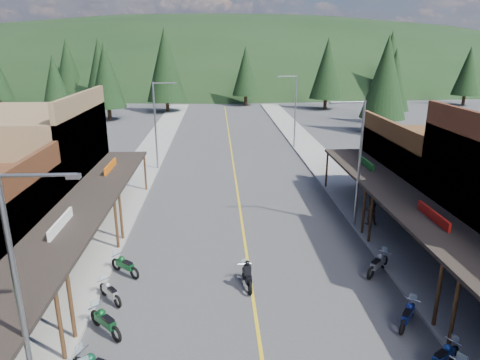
{
  "coord_description": "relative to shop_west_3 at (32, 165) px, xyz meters",
  "views": [
    {
      "loc": [
        -1.51,
        -16.64,
        11.04
      ],
      "look_at": [
        -0.14,
        8.83,
        3.0
      ],
      "focal_mm": 32.0,
      "sensor_mm": 36.0,
      "label": 1
    }
  ],
  "objects": [
    {
      "name": "ground",
      "position": [
        13.78,
        -11.3,
        -3.52
      ],
      "size": [
        220.0,
        220.0,
        0.0
      ],
      "primitive_type": "plane",
      "color": "#38383A",
      "rests_on": "ground"
    },
    {
      "name": "centerline",
      "position": [
        13.78,
        8.7,
        -3.51
      ],
      "size": [
        0.15,
        90.0,
        0.01
      ],
      "primitive_type": "cube",
      "color": "gold",
      "rests_on": "ground"
    },
    {
      "name": "sidewalk_west",
      "position": [
        5.08,
        8.7,
        -3.44
      ],
      "size": [
        3.4,
        94.0,
        0.15
      ],
      "primitive_type": "cube",
      "color": "gray",
      "rests_on": "ground"
    },
    {
      "name": "sidewalk_east",
      "position": [
        22.48,
        8.7,
        -3.44
      ],
      "size": [
        3.4,
        94.0,
        0.15
      ],
      "primitive_type": "cube",
      "color": "gray",
      "rests_on": "ground"
    },
    {
      "name": "shop_west_3",
      "position": [
        0.0,
        0.0,
        0.0
      ],
      "size": [
        10.9,
        10.2,
        8.2
      ],
      "color": "brown",
      "rests_on": "ground"
    },
    {
      "name": "shop_east_3",
      "position": [
        27.54,
        0.0,
        -0.99
      ],
      "size": [
        10.9,
        10.2,
        6.2
      ],
      "color": "#4C2D16",
      "rests_on": "ground"
    },
    {
      "name": "streetlight_0",
      "position": [
        6.83,
        -17.3,
        0.94
      ],
      "size": [
        2.16,
        0.18,
        8.0
      ],
      "color": "gray",
      "rests_on": "ground"
    },
    {
      "name": "streetlight_1",
      "position": [
        6.83,
        10.7,
        0.94
      ],
      "size": [
        2.16,
        0.18,
        8.0
      ],
      "color": "gray",
      "rests_on": "ground"
    },
    {
      "name": "streetlight_2",
      "position": [
        20.74,
        -3.3,
        0.94
      ],
      "size": [
        2.16,
        0.18,
        8.0
      ],
      "color": "gray",
      "rests_on": "ground"
    },
    {
      "name": "streetlight_3",
      "position": [
        20.74,
        18.7,
        0.94
      ],
      "size": [
        2.16,
        0.18,
        8.0
      ],
      "color": "gray",
      "rests_on": "ground"
    },
    {
      "name": "ridge_hill",
      "position": [
        13.78,
        123.7,
        -3.52
      ],
      "size": [
        310.0,
        140.0,
        60.0
      ],
      "primitive_type": "ellipsoid",
      "color": "black",
      "rests_on": "ground"
    },
    {
      "name": "pine_1",
      "position": [
        -10.22,
        58.7,
        3.72
      ],
      "size": [
        5.88,
        5.88,
        12.5
      ],
      "color": "black",
      "rests_on": "ground"
    },
    {
      "name": "pine_2",
      "position": [
        3.78,
        46.7,
        4.47
      ],
      "size": [
        6.72,
        6.72,
        14.0
      ],
      "color": "black",
      "rests_on": "ground"
    },
    {
      "name": "pine_3",
      "position": [
        17.78,
        54.7,
        2.96
      ],
      "size": [
        5.04,
        5.04,
        11.0
      ],
      "color": "black",
      "rests_on": "ground"
    },
    {
      "name": "pine_4",
      "position": [
        31.78,
        48.7,
        3.72
      ],
      "size": [
        5.88,
        5.88,
        12.5
      ],
      "color": "black",
      "rests_on": "ground"
    },
    {
      "name": "pine_5",
      "position": [
        47.78,
        60.7,
        4.47
      ],
      "size": [
        6.72,
        6.72,
        14.0
      ],
      "color": "black",
      "rests_on": "ground"
    },
    {
      "name": "pine_6",
      "position": [
        59.78,
        52.7,
        2.96
      ],
      "size": [
        5.04,
        5.04,
        11.0
      ],
      "color": "black",
      "rests_on": "ground"
    },
    {
      "name": "pine_7",
      "position": [
        -18.22,
        64.7,
        3.72
      ],
      "size": [
        5.88,
        5.88,
        12.5
      ],
      "color": "black",
      "rests_on": "ground"
    },
    {
      "name": "pine_8",
      "position": [
        -8.22,
        28.7,
        2.46
      ],
      "size": [
        4.48,
        4.48,
        10.0
      ],
      "color": "black",
      "rests_on": "ground"
    },
    {
      "name": "pine_9",
      "position": [
        37.78,
        33.7,
        2.86
      ],
      "size": [
        4.93,
        4.93,
        10.8
      ],
      "color": "black",
      "rests_on": "ground"
    },
    {
      "name": "pine_10",
      "position": [
        -4.22,
        38.7,
        3.27
      ],
      "size": [
        5.38,
        5.38,
        11.6
      ],
      "color": "black",
      "rests_on": "ground"
    },
    {
      "name": "pine_11",
      "position": [
        33.78,
        26.7,
        3.67
      ],
      "size": [
        5.82,
        5.82,
        12.4
      ],
      "color": "black",
      "rests_on": "ground"
    },
    {
      "name": "bike_west_7",
      "position": [
        7.69,
        -13.16,
        -2.91
      ],
      "size": [
        1.99,
        2.0,
        1.21
      ],
      "primitive_type": null,
      "rotation": [
        0.0,
        0.0,
        0.78
      ],
      "color": "#0D441E",
      "rests_on": "ground"
    },
    {
      "name": "bike_west_8",
      "position": [
        7.34,
        -10.88,
        -2.99
      ],
      "size": [
        1.68,
        1.81,
        1.06
      ],
      "primitive_type": null,
      "rotation": [
        0.0,
        0.0,
        0.71
      ],
      "color": "#9A9AA0",
      "rests_on": "ground"
    },
    {
      "name": "bike_west_9",
      "position": [
        7.54,
        -8.53,
        -2.95
      ],
      "size": [
        1.96,
        1.81,
        1.15
      ],
      "primitive_type": null,
      "rotation": [
        0.0,
        0.0,
        0.87
      ],
      "color": "#0E4820",
      "rests_on": "ground"
    },
    {
      "name": "bike_east_6",
      "position": [
        20.19,
        -15.75,
        -2.99
      ],
      "size": [
        1.92,
        1.5,
        1.07
      ],
      "primitive_type": null,
      "rotation": [
        0.0,
        0.0,
        -1.02
      ],
      "color": "navy",
      "rests_on": "ground"
    },
    {
      "name": "bike_east_7",
      "position": [
        19.95,
        -13.31,
        -2.96
      ],
      "size": [
        1.73,
        1.94,
        1.12
      ],
      "primitive_type": null,
      "rotation": [
        0.0,
        0.0,
        -0.67
      ],
      "color": "navy",
      "rests_on": "ground"
    },
    {
      "name": "bike_east_8",
      "position": [
        20.25,
        -9.1,
        -2.92
      ],
      "size": [
        2.0,
        1.98,
        1.21
      ],
      "primitive_type": null,
      "rotation": [
        0.0,
        0.0,
        -0.8
      ],
      "color": "gray",
      "rests_on": "ground"
    },
    {
      "name": "rider_on_bike",
      "position": [
        13.58,
        -9.99,
        -2.92
      ],
      "size": [
        0.9,
        2.02,
        1.49
      ],
      "rotation": [
        0.0,
        0.0,
        0.13
      ],
      "color": "black",
      "rests_on": "ground"
    },
    {
      "name": "pedestrian_east_b",
      "position": [
        21.86,
        -3.22,
        -2.41
      ],
      "size": [
        0.97,
        0.61,
        1.92
      ],
      "primitive_type": "imported",
      "rotation": [
        0.0,
        0.0,
        3.06
      ],
      "color": "brown",
      "rests_on": "sidewalk_east"
    }
  ]
}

